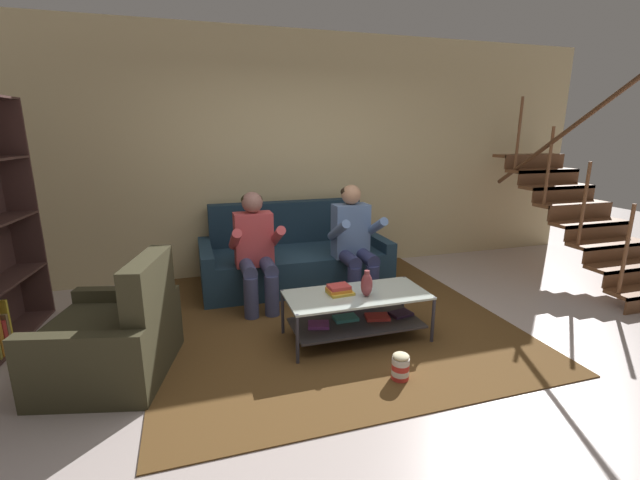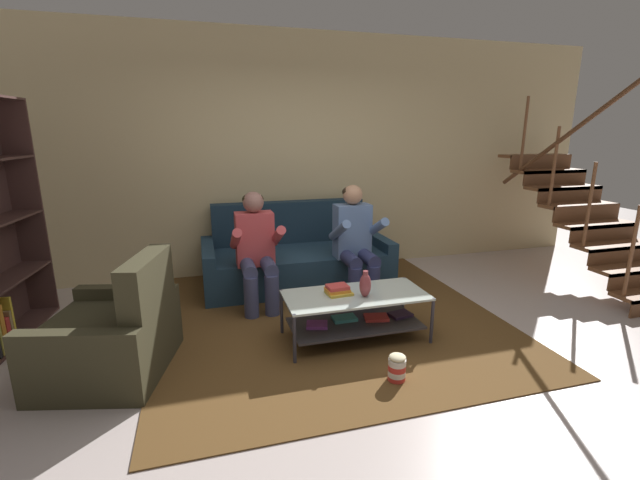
{
  "view_description": "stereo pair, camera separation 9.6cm",
  "coord_description": "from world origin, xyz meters",
  "views": [
    {
      "loc": [
        -1.21,
        -2.8,
        1.75
      ],
      "look_at": [
        -0.07,
        0.89,
        0.76
      ],
      "focal_mm": 24.0,
      "sensor_mm": 36.0,
      "label": 1
    },
    {
      "loc": [
        -1.12,
        -2.83,
        1.75
      ],
      "look_at": [
        -0.07,
        0.89,
        0.76
      ],
      "focal_mm": 24.0,
      "sensor_mm": 36.0,
      "label": 2
    }
  ],
  "objects": [
    {
      "name": "person_seated_right",
      "position": [
        0.44,
        1.31,
        0.65
      ],
      "size": [
        0.5,
        0.58,
        1.2
      ],
      "color": "navy",
      "rests_on": "ground"
    },
    {
      "name": "person_seated_left",
      "position": [
        -0.61,
        1.3,
        0.63
      ],
      "size": [
        0.5,
        0.58,
        1.17
      ],
      "color": "#3C4065",
      "rests_on": "ground"
    },
    {
      "name": "coffee_table",
      "position": [
        0.1,
        0.35,
        0.27
      ],
      "size": [
        1.2,
        0.56,
        0.41
      ],
      "color": "#B9C6BD",
      "rests_on": "ground"
    },
    {
      "name": "popcorn_tub",
      "position": [
        0.16,
        -0.34,
        0.11
      ],
      "size": [
        0.13,
        0.13,
        0.21
      ],
      "color": "red",
      "rests_on": "ground"
    },
    {
      "name": "area_rug",
      "position": [
        0.0,
        0.99,
        0.01
      ],
      "size": [
        3.15,
        3.48,
        0.01
      ],
      "color": "brown",
      "rests_on": "ground"
    },
    {
      "name": "book_stack",
      "position": [
        -0.05,
        0.39,
        0.45
      ],
      "size": [
        0.22,
        0.18,
        0.08
      ],
      "color": "gold",
      "rests_on": "coffee_table"
    },
    {
      "name": "armchair",
      "position": [
        -1.8,
        0.34,
        0.28
      ],
      "size": [
        1.01,
        1.09,
        0.89
      ],
      "color": "#36321F",
      "rests_on": "ground"
    },
    {
      "name": "back_partition",
      "position": [
        0.0,
        2.46,
        1.45
      ],
      "size": [
        8.4,
        0.12,
        2.9
      ],
      "primitive_type": "cube",
      "color": "#CCB784",
      "rests_on": "ground"
    },
    {
      "name": "vase",
      "position": [
        0.15,
        0.27,
        0.52
      ],
      "size": [
        0.1,
        0.1,
        0.22
      ],
      "color": "brown",
      "rests_on": "coffee_table"
    },
    {
      "name": "couch",
      "position": [
        -0.09,
        1.89,
        0.29
      ],
      "size": [
        2.12,
        0.99,
        0.92
      ],
      "color": "#1E374A",
      "rests_on": "ground"
    },
    {
      "name": "ground",
      "position": [
        0.0,
        0.0,
        0.0
      ],
      "size": [
        16.8,
        16.8,
        0.0
      ],
      "primitive_type": "plane",
      "color": "#BAABA7"
    },
    {
      "name": "staircase_run",
      "position": [
        3.23,
        1.05,
        0.83
      ],
      "size": [
        0.96,
        2.15,
        2.36
      ],
      "color": "brown",
      "rests_on": "ground"
    }
  ]
}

